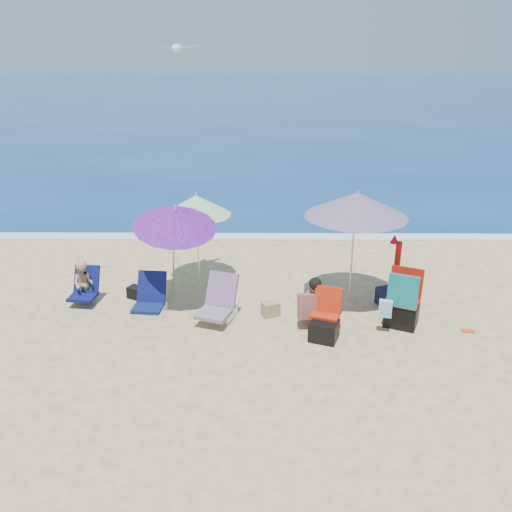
{
  "coord_description": "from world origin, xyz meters",
  "views": [
    {
      "loc": [
        -0.23,
        -8.36,
        4.8
      ],
      "look_at": [
        -0.3,
        1.0,
        1.1
      ],
      "focal_mm": 38.21,
      "sensor_mm": 36.0,
      "label": 1
    }
  ],
  "objects_px": {
    "person_left": "(84,283)",
    "umbrella_turquoise": "(356,205)",
    "umbrella_blue": "(175,216)",
    "camp_chair_left": "(325,324)",
    "umbrella_striped": "(196,205)",
    "camp_chair_right": "(402,306)",
    "seagull": "(177,48)",
    "chair_navy": "(150,305)",
    "person_center": "(315,303)",
    "furled_umbrella": "(396,269)",
    "chair_rainbow": "(218,307)"
  },
  "relations": [
    {
      "from": "umbrella_turquoise",
      "to": "umbrella_striped",
      "type": "relative_size",
      "value": 1.17
    },
    {
      "from": "camp_chair_left",
      "to": "person_center",
      "type": "relative_size",
      "value": 0.9
    },
    {
      "from": "camp_chair_left",
      "to": "person_left",
      "type": "distance_m",
      "value": 4.74
    },
    {
      "from": "umbrella_blue",
      "to": "chair_rainbow",
      "type": "bearing_deg",
      "value": -38.13
    },
    {
      "from": "umbrella_blue",
      "to": "camp_chair_left",
      "type": "relative_size",
      "value": 2.57
    },
    {
      "from": "person_left",
      "to": "seagull",
      "type": "relative_size",
      "value": 1.15
    },
    {
      "from": "umbrella_blue",
      "to": "person_left",
      "type": "bearing_deg",
      "value": -179.47
    },
    {
      "from": "chair_rainbow",
      "to": "camp_chair_left",
      "type": "height_order",
      "value": "camp_chair_left"
    },
    {
      "from": "umbrella_turquoise",
      "to": "umbrella_blue",
      "type": "bearing_deg",
      "value": -177.69
    },
    {
      "from": "furled_umbrella",
      "to": "umbrella_blue",
      "type": "bearing_deg",
      "value": 177.03
    },
    {
      "from": "umbrella_striped",
      "to": "person_center",
      "type": "height_order",
      "value": "umbrella_striped"
    },
    {
      "from": "chair_navy",
      "to": "seagull",
      "type": "distance_m",
      "value": 4.73
    },
    {
      "from": "camp_chair_right",
      "to": "seagull",
      "type": "distance_m",
      "value": 6.19
    },
    {
      "from": "furled_umbrella",
      "to": "person_left",
      "type": "distance_m",
      "value": 6.0
    },
    {
      "from": "person_center",
      "to": "camp_chair_left",
      "type": "bearing_deg",
      "value": -72.89
    },
    {
      "from": "umbrella_striped",
      "to": "camp_chair_right",
      "type": "relative_size",
      "value": 1.8
    },
    {
      "from": "umbrella_striped",
      "to": "umbrella_blue",
      "type": "bearing_deg",
      "value": -103.78
    },
    {
      "from": "umbrella_striped",
      "to": "camp_chair_left",
      "type": "distance_m",
      "value": 3.72
    },
    {
      "from": "chair_rainbow",
      "to": "seagull",
      "type": "bearing_deg",
      "value": 115.53
    },
    {
      "from": "chair_rainbow",
      "to": "person_left",
      "type": "height_order",
      "value": "person_left"
    },
    {
      "from": "umbrella_turquoise",
      "to": "umbrella_blue",
      "type": "relative_size",
      "value": 1.03
    },
    {
      "from": "umbrella_blue",
      "to": "camp_chair_left",
      "type": "distance_m",
      "value": 3.38
    },
    {
      "from": "person_left",
      "to": "umbrella_turquoise",
      "type": "bearing_deg",
      "value": 1.68
    },
    {
      "from": "person_left",
      "to": "seagull",
      "type": "height_order",
      "value": "seagull"
    },
    {
      "from": "umbrella_turquoise",
      "to": "person_left",
      "type": "xyz_separation_m",
      "value": [
        -5.23,
        -0.15,
        -1.55
      ]
    },
    {
      "from": "umbrella_striped",
      "to": "chair_rainbow",
      "type": "xyz_separation_m",
      "value": [
        0.54,
        -1.72,
        -1.46
      ]
    },
    {
      "from": "umbrella_blue",
      "to": "furled_umbrella",
      "type": "height_order",
      "value": "umbrella_blue"
    },
    {
      "from": "camp_chair_right",
      "to": "person_left",
      "type": "distance_m",
      "value": 6.04
    },
    {
      "from": "umbrella_striped",
      "to": "seagull",
      "type": "relative_size",
      "value": 2.42
    },
    {
      "from": "furled_umbrella",
      "to": "umbrella_striped",
      "type": "bearing_deg",
      "value": 161.33
    },
    {
      "from": "furled_umbrella",
      "to": "camp_chair_right",
      "type": "height_order",
      "value": "furled_umbrella"
    },
    {
      "from": "chair_rainbow",
      "to": "seagull",
      "type": "height_order",
      "value": "seagull"
    },
    {
      "from": "chair_rainbow",
      "to": "camp_chair_left",
      "type": "bearing_deg",
      "value": -20.59
    },
    {
      "from": "person_center",
      "to": "seagull",
      "type": "relative_size",
      "value": 1.18
    },
    {
      "from": "chair_navy",
      "to": "person_center",
      "type": "relative_size",
      "value": 0.82
    },
    {
      "from": "umbrella_blue",
      "to": "furled_umbrella",
      "type": "bearing_deg",
      "value": -2.97
    },
    {
      "from": "umbrella_striped",
      "to": "camp_chair_right",
      "type": "height_order",
      "value": "umbrella_striped"
    },
    {
      "from": "camp_chair_left",
      "to": "umbrella_turquoise",
      "type": "bearing_deg",
      "value": 65.53
    },
    {
      "from": "umbrella_turquoise",
      "to": "person_center",
      "type": "height_order",
      "value": "umbrella_turquoise"
    },
    {
      "from": "umbrella_blue",
      "to": "chair_navy",
      "type": "distance_m",
      "value": 1.72
    },
    {
      "from": "furled_umbrella",
      "to": "chair_navy",
      "type": "height_order",
      "value": "furled_umbrella"
    },
    {
      "from": "furled_umbrella",
      "to": "camp_chair_left",
      "type": "relative_size",
      "value": 1.78
    },
    {
      "from": "camp_chair_left",
      "to": "umbrella_striped",
      "type": "bearing_deg",
      "value": 134.99
    },
    {
      "from": "umbrella_turquoise",
      "to": "umbrella_striped",
      "type": "xyz_separation_m",
      "value": [
        -3.11,
        0.95,
        -0.29
      ]
    },
    {
      "from": "furled_umbrella",
      "to": "camp_chair_right",
      "type": "distance_m",
      "value": 0.81
    },
    {
      "from": "person_left",
      "to": "person_center",
      "type": "bearing_deg",
      "value": -11.34
    },
    {
      "from": "person_center",
      "to": "chair_navy",
      "type": "bearing_deg",
      "value": 172.67
    },
    {
      "from": "chair_rainbow",
      "to": "furled_umbrella",
      "type": "bearing_deg",
      "value": 7.14
    },
    {
      "from": "chair_rainbow",
      "to": "person_left",
      "type": "xyz_separation_m",
      "value": [
        -2.66,
        0.61,
        0.2
      ]
    },
    {
      "from": "chair_navy",
      "to": "person_left",
      "type": "height_order",
      "value": "person_left"
    }
  ]
}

